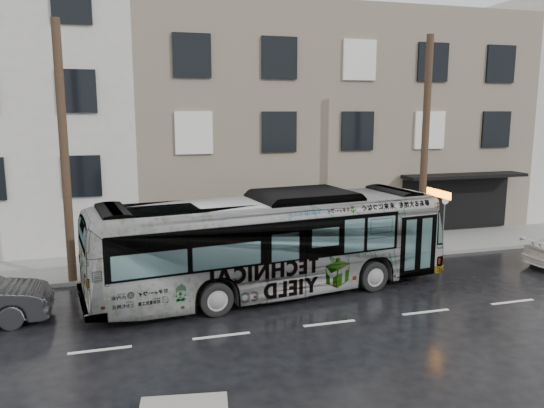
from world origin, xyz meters
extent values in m
plane|color=black|center=(0.00, 0.00, 0.00)|extent=(120.00, 120.00, 0.00)
cube|color=gray|center=(0.00, 4.90, 0.07)|extent=(90.00, 3.60, 0.15)
cube|color=#75695A|center=(5.00, 12.70, 5.50)|extent=(20.00, 12.00, 11.00)
cylinder|color=#413020|center=(6.50, 3.30, 4.65)|extent=(0.30, 0.30, 9.00)
cylinder|color=#413020|center=(-7.50, 3.30, 4.65)|extent=(0.30, 0.30, 9.00)
cylinder|color=slate|center=(7.60, 3.30, 1.35)|extent=(0.06, 0.06, 2.40)
imported|color=#B2B2B2|center=(-0.89, 0.56, 1.72)|extent=(12.62, 4.51, 3.44)
cube|color=#9B9A93|center=(-4.64, -6.00, 0.09)|extent=(1.90, 1.06, 0.18)
camera|label=1|loc=(-5.64, -16.13, 6.15)|focal=35.00mm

